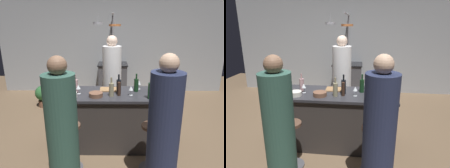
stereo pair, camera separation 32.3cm
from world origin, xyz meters
TOP-DOWN VIEW (x-y plane):
  - ground_plane at (0.00, 0.00)m, footprint 9.00×9.00m
  - back_wall at (0.00, 2.85)m, footprint 6.40×0.16m
  - kitchen_island at (0.00, 0.00)m, footprint 1.80×0.72m
  - stove_range at (0.00, 2.45)m, footprint 0.80×0.64m
  - chef at (-0.01, 0.88)m, footprint 0.37×0.37m
  - bar_stool_right at (0.52, -0.62)m, footprint 0.28×0.28m
  - guest_right at (0.57, -1.00)m, footprint 0.35×0.35m
  - bar_stool_left at (-0.53, -0.62)m, footprint 0.28×0.28m
  - guest_left at (-0.53, -1.01)m, footprint 0.35×0.35m
  - overhead_pot_rack at (-0.04, 1.99)m, footprint 0.58×1.50m
  - potted_plant at (-1.67, 1.57)m, footprint 0.36×0.36m
  - cutting_board at (-0.03, 0.15)m, footprint 0.32×0.22m
  - pepper_mill at (0.11, -0.12)m, footprint 0.05×0.05m
  - wine_bottle_green at (0.55, -0.24)m, footprint 0.07×0.07m
  - wine_bottle_dark at (0.10, -0.02)m, footprint 0.07×0.07m
  - wine_bottle_rose at (-0.57, 0.03)m, footprint 0.07×0.07m
  - wine_bottle_white at (-0.01, -0.14)m, footprint 0.07×0.07m
  - wine_bottle_red at (0.38, 0.08)m, footprint 0.07×0.07m
  - wine_glass_by_chef at (0.29, -0.11)m, footprint 0.07×0.07m
  - wine_glass_near_left_guest at (-0.51, -0.05)m, footprint 0.07×0.07m
  - wine_glass_near_right_guest at (0.44, 0.19)m, footprint 0.07×0.07m
  - mixing_bowl_wooden at (-0.24, -0.17)m, footprint 0.20×0.20m
  - mixing_bowl_ceramic at (-0.60, -0.19)m, footprint 0.17×0.17m

SIDE VIEW (x-z plane):
  - ground_plane at x=0.00m, z-range 0.00..0.00m
  - potted_plant at x=-1.67m, z-range 0.04..0.56m
  - bar_stool_right at x=0.52m, z-range 0.04..0.72m
  - bar_stool_left at x=-0.53m, z-range 0.04..0.72m
  - stove_range at x=0.00m, z-range 0.00..0.89m
  - kitchen_island at x=0.00m, z-range 0.00..0.90m
  - guest_left at x=-0.53m, z-range -0.06..1.58m
  - guest_right at x=0.57m, z-range -0.06..1.60m
  - chef at x=-0.01m, z-range -0.06..1.67m
  - cutting_board at x=-0.03m, z-range 0.90..0.92m
  - mixing_bowl_wooden at x=-0.24m, z-range 0.90..0.96m
  - mixing_bowl_ceramic at x=-0.60m, z-range 0.90..0.97m
  - pepper_mill at x=0.11m, z-range 0.90..1.11m
  - wine_glass_by_chef at x=0.29m, z-range 0.93..1.08m
  - wine_glass_near_left_guest at x=-0.51m, z-range 0.93..1.08m
  - wine_glass_near_right_guest at x=0.44m, z-range 0.93..1.08m
  - wine_bottle_rose at x=-0.57m, z-range 0.86..1.15m
  - wine_bottle_white at x=-0.01m, z-range 0.86..1.15m
  - wine_bottle_red at x=0.38m, z-range 0.86..1.15m
  - wine_bottle_dark at x=0.10m, z-range 0.86..1.17m
  - wine_bottle_green at x=0.55m, z-range 0.86..1.18m
  - back_wall at x=0.00m, z-range 0.00..2.60m
  - overhead_pot_rack at x=-0.04m, z-range 0.55..2.72m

